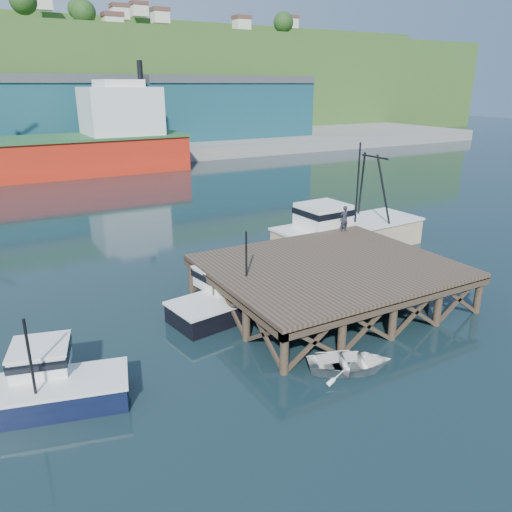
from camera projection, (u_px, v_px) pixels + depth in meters
ground at (234, 325)px, 23.70m from camera, size 300.00×300.00×0.00m
wharf at (331, 268)px, 25.47m from camera, size 12.00×10.00×2.62m
far_quay at (39, 148)px, 81.04m from camera, size 160.00×40.00×2.00m
warehouse_mid at (38, 115)px, 75.13m from camera, size 28.00×16.00×9.00m
warehouse_right at (218, 110)px, 89.03m from camera, size 30.00×16.00×9.00m
hillside at (13, 83)px, 102.49m from camera, size 220.00×50.00×22.00m
boat_navy at (40, 385)px, 17.63m from camera, size 6.38×4.07×3.77m
boat_black at (235, 295)px, 25.08m from camera, size 7.37×6.13×4.36m
trawler at (347, 228)px, 34.11m from camera, size 11.02×4.45×7.25m
dinghy at (350, 363)px, 19.83m from camera, size 4.11×3.63×0.70m
dockworker at (344, 219)px, 30.98m from camera, size 0.61×0.43×1.61m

